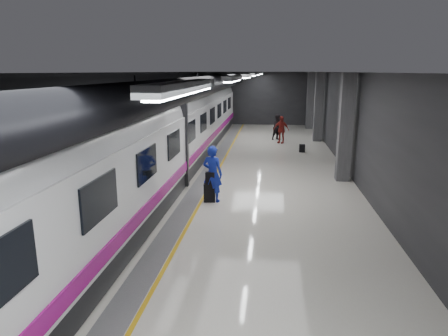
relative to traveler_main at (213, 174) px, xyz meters
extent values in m
plane|color=silver|center=(0.55, 1.47, -1.01)|extent=(40.00, 40.00, 0.00)
cube|color=black|center=(0.55, 1.47, 3.49)|extent=(10.00, 40.00, 0.02)
cube|color=#28282B|center=(0.55, 21.47, 1.24)|extent=(10.00, 0.02, 4.50)
cube|color=#28282B|center=(-4.45, 1.47, 1.24)|extent=(0.02, 40.00, 4.50)
cube|color=#28282B|center=(5.55, 1.47, 1.24)|extent=(0.02, 40.00, 4.50)
cube|color=slate|center=(-0.80, 1.47, -1.01)|extent=(0.65, 39.80, 0.01)
cube|color=gold|center=(-0.40, 1.47, -1.00)|extent=(0.10, 39.80, 0.01)
cylinder|color=black|center=(-0.75, 1.47, 2.94)|extent=(0.80, 38.00, 0.80)
cube|color=silver|center=(1.15, -9.53, 3.39)|extent=(0.22, 2.60, 0.10)
cube|color=silver|center=(1.15, -4.53, 3.39)|extent=(0.22, 2.60, 0.10)
cube|color=silver|center=(1.15, 0.47, 3.39)|extent=(0.22, 2.60, 0.10)
cube|color=silver|center=(1.15, 5.47, 3.39)|extent=(0.22, 2.60, 0.10)
cube|color=silver|center=(1.15, 10.47, 3.39)|extent=(0.22, 2.60, 0.10)
cube|color=silver|center=(1.15, 15.47, 3.39)|extent=(0.22, 2.60, 0.10)
cube|color=silver|center=(1.15, 19.47, 3.39)|extent=(0.22, 2.60, 0.10)
cube|color=#515154|center=(5.10, 3.47, 1.24)|extent=(0.55, 0.55, 4.50)
cube|color=#515154|center=(5.10, 13.47, 1.24)|extent=(0.55, 0.55, 4.50)
cube|color=#515154|center=(5.10, 19.47, 1.24)|extent=(0.55, 0.55, 4.50)
cube|color=black|center=(-2.70, 1.47, -0.66)|extent=(2.80, 38.00, 0.60)
cube|color=white|center=(-2.70, 1.47, 0.74)|extent=(2.90, 38.00, 2.20)
cylinder|color=white|center=(-2.70, 1.47, 1.69)|extent=(2.80, 38.00, 2.80)
cube|color=#950D78|center=(-1.23, 1.47, -0.06)|extent=(0.04, 38.00, 0.35)
cube|color=black|center=(-2.70, 1.47, 0.99)|extent=(3.05, 0.25, 3.80)
cube|color=black|center=(-1.23, -6.53, 1.14)|extent=(0.05, 1.60, 0.85)
cube|color=black|center=(-1.23, -3.53, 1.14)|extent=(0.05, 1.60, 0.85)
cube|color=black|center=(-1.23, -0.53, 1.14)|extent=(0.05, 1.60, 0.85)
cube|color=black|center=(-1.23, 2.47, 1.14)|extent=(0.05, 1.60, 0.85)
cube|color=black|center=(-1.23, 5.47, 1.14)|extent=(0.05, 1.60, 0.85)
cube|color=black|center=(-1.23, 8.47, 1.14)|extent=(0.05, 1.60, 0.85)
cube|color=black|center=(-1.23, 11.47, 1.14)|extent=(0.05, 1.60, 0.85)
cube|color=black|center=(-1.23, 14.47, 1.14)|extent=(0.05, 1.60, 0.85)
cube|color=black|center=(-1.23, 17.47, 1.14)|extent=(0.05, 1.60, 0.85)
imported|color=#1922BE|center=(0.00, 0.00, 0.00)|extent=(0.85, 0.68, 2.02)
cube|color=black|center=(-0.10, -0.08, -0.68)|extent=(0.43, 0.30, 0.66)
cube|color=black|center=(-0.08, -0.10, -0.14)|extent=(0.34, 0.20, 0.43)
imported|color=black|center=(2.48, 13.51, -0.15)|extent=(1.06, 1.01, 1.73)
imported|color=maroon|center=(2.67, 12.31, -0.13)|extent=(1.11, 0.77, 1.76)
cube|color=black|center=(3.83, 9.41, -0.78)|extent=(0.33, 0.23, 0.47)
camera|label=1|loc=(2.01, -13.53, 3.53)|focal=32.00mm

